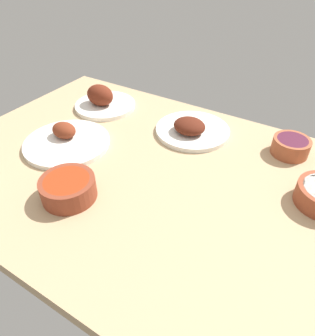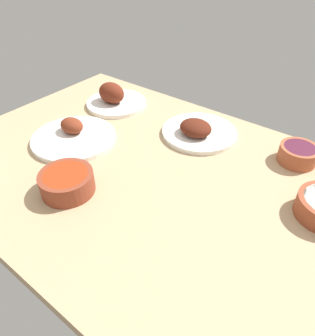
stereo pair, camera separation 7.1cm
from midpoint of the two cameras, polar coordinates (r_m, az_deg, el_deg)
name	(u,v)px [view 1 (the left image)]	position (r cm, az deg, el deg)	size (l,w,h in cm)	color
dining_table	(158,178)	(93.36, -2.17, -1.99)	(140.00, 90.00, 4.00)	tan
plate_far_side	(103,101)	(128.57, -11.67, 12.07)	(24.15, 24.15, 9.52)	white
plate_center_main	(67,141)	(109.19, -18.31, 4.80)	(28.56, 28.56, 6.60)	white
plate_near_viewer	(191,129)	(109.45, 4.47, 7.19)	(26.21, 26.21, 6.53)	white
bowl_onions	(291,146)	(105.83, 21.73, 3.79)	(11.67, 11.67, 5.45)	#A35133
bowl_sauce	(68,188)	(86.76, -18.50, -3.56)	(14.83, 14.83, 6.01)	brown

